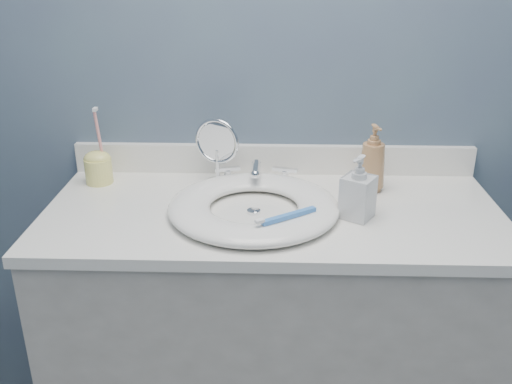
{
  "coord_description": "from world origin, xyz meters",
  "views": [
    {
      "loc": [
        0.0,
        -0.41,
        1.52
      ],
      "look_at": [
        -0.04,
        0.94,
        0.94
      ],
      "focal_mm": 40.0,
      "sensor_mm": 36.0,
      "label": 1
    }
  ],
  "objects_px": {
    "soap_bottle_amber": "(373,158)",
    "toothbrush_holder": "(98,166)",
    "makeup_mirror": "(217,149)",
    "soap_bottle_clear": "(358,187)"
  },
  "relations": [
    {
      "from": "soap_bottle_amber",
      "to": "toothbrush_holder",
      "type": "distance_m",
      "value": 0.8
    },
    {
      "from": "soap_bottle_amber",
      "to": "toothbrush_holder",
      "type": "bearing_deg",
      "value": 164.61
    },
    {
      "from": "soap_bottle_amber",
      "to": "toothbrush_holder",
      "type": "xyz_separation_m",
      "value": [
        -0.8,
        0.03,
        -0.04
      ]
    },
    {
      "from": "makeup_mirror",
      "to": "soap_bottle_clear",
      "type": "distance_m",
      "value": 0.44
    },
    {
      "from": "makeup_mirror",
      "to": "toothbrush_holder",
      "type": "relative_size",
      "value": 0.87
    },
    {
      "from": "soap_bottle_amber",
      "to": "makeup_mirror",
      "type": "bearing_deg",
      "value": 162.75
    },
    {
      "from": "makeup_mirror",
      "to": "soap_bottle_clear",
      "type": "relative_size",
      "value": 1.2
    },
    {
      "from": "soap_bottle_clear",
      "to": "soap_bottle_amber",
      "type": "bearing_deg",
      "value": 102.51
    },
    {
      "from": "makeup_mirror",
      "to": "toothbrush_holder",
      "type": "bearing_deg",
      "value": -161.56
    },
    {
      "from": "makeup_mirror",
      "to": "soap_bottle_amber",
      "type": "bearing_deg",
      "value": 14.25
    }
  ]
}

